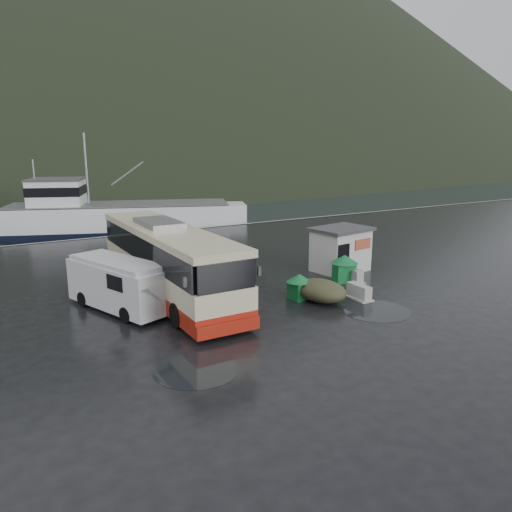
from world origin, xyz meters
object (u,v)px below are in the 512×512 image
jersey_barrier_b (351,282)px  fishing_trawler (120,222)px  jersey_barrier_a (359,299)px  waste_bin_right (344,281)px  dome_tent (321,301)px  ticket_kiosk (340,270)px  white_van (120,309)px  waste_bin_left (299,299)px  coach_bus (169,296)px

jersey_barrier_b → fishing_trawler: bearing=102.0°
fishing_trawler → jersey_barrier_a: bearing=-62.1°
fishing_trawler → waste_bin_right: bearing=-58.4°
waste_bin_right → jersey_barrier_b: waste_bin_right is taller
dome_tent → ticket_kiosk: (4.52, 4.14, 0.00)m
jersey_barrier_a → white_van: bearing=158.1°
waste_bin_right → fishing_trawler: (-5.41, 26.58, 0.00)m
jersey_barrier_a → waste_bin_right: bearing=64.2°
jersey_barrier_b → dome_tent: bearing=-152.0°
waste_bin_left → dome_tent: waste_bin_left is taller
coach_bus → waste_bin_right: (9.35, -2.32, 0.00)m
coach_bus → jersey_barrier_b: coach_bus is taller
jersey_barrier_b → waste_bin_left: bearing=-166.1°
jersey_barrier_a → jersey_barrier_b: 3.03m
jersey_barrier_a → jersey_barrier_b: bearing=56.6°
coach_bus → ticket_kiosk: size_ratio=3.92×
dome_tent → fishing_trawler: (-2.21, 28.75, 0.00)m
ticket_kiosk → jersey_barrier_a: bearing=-128.2°
waste_bin_left → fishing_trawler: bearing=93.0°
white_van → ticket_kiosk: 13.40m
waste_bin_right → ticket_kiosk: size_ratio=0.45×
jersey_barrier_a → fishing_trawler: (-4.04, 29.42, 0.00)m
jersey_barrier_a → fishing_trawler: size_ratio=0.06×
coach_bus → jersey_barrier_a: 9.50m
jersey_barrier_a → fishing_trawler: bearing=97.8°
jersey_barrier_b → fishing_trawler: fishing_trawler is taller
jersey_barrier_b → coach_bus: bearing=164.8°
dome_tent → waste_bin_right: bearing=34.1°
dome_tent → jersey_barrier_a: dome_tent is taller
dome_tent → ticket_kiosk: size_ratio=0.81×
white_van → jersey_barrier_b: bearing=-28.3°
waste_bin_left → ticket_kiosk: size_ratio=0.38×
waste_bin_right → dome_tent: (-3.20, -2.17, 0.00)m
ticket_kiosk → fishing_trawler: size_ratio=0.14×
waste_bin_right → ticket_kiosk: bearing=56.1°
waste_bin_left → ticket_kiosk: bearing=32.3°
white_van → dome_tent: (8.87, -3.64, 0.00)m
coach_bus → waste_bin_left: bearing=-34.8°
white_van → waste_bin_left: white_van is taller
dome_tent → jersey_barrier_b: (3.50, 1.86, 0.00)m
dome_tent → jersey_barrier_a: bearing=-20.1°
coach_bus → fishing_trawler: size_ratio=0.55×
waste_bin_right → jersey_barrier_b: (0.30, -0.30, 0.00)m
coach_bus → white_van: 2.85m
coach_bus → white_van: coach_bus is taller
waste_bin_right → ticket_kiosk: 2.37m
dome_tent → ticket_kiosk: bearing=42.4°
coach_bus → dome_tent: 7.61m
ticket_kiosk → jersey_barrier_b: bearing=-123.1°
waste_bin_right → jersey_barrier_b: 0.43m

